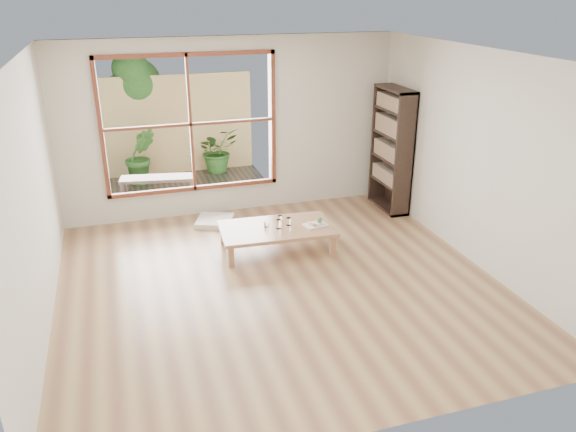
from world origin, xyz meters
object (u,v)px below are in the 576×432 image
at_px(bookshelf, 392,150).
at_px(food_tray, 316,224).
at_px(low_table, 277,230).
at_px(garden_bench, 158,180).

relative_size(bookshelf, food_tray, 5.78).
height_order(low_table, bookshelf, bookshelf).
bearing_deg(bookshelf, garden_bench, 157.84).
bearing_deg(bookshelf, food_tray, -146.93).
bearing_deg(low_table, bookshelf, 27.42).
relative_size(low_table, garden_bench, 1.24).
xyz_separation_m(food_tray, garden_bench, (-1.83, 2.42, -0.00)).
height_order(low_table, food_tray, food_tray).
bearing_deg(food_tray, bookshelf, 21.56).
bearing_deg(bookshelf, low_table, -155.96).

